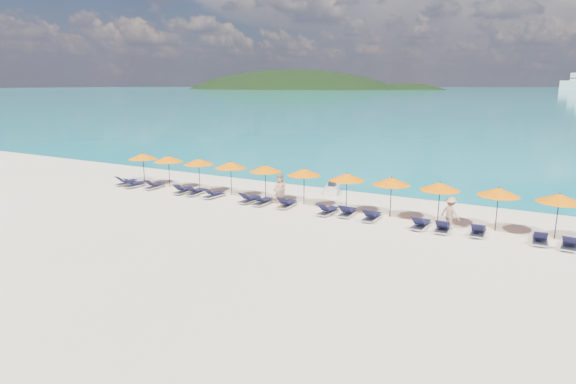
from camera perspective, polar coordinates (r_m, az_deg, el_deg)
The scene contains 36 objects.
ground at distance 25.20m, azimuth -3.35°, elevation -3.98°, with size 1400.00×1400.00×0.00m, color beige.
sea at distance 680.45m, azimuth 28.73°, elevation 10.60°, with size 1600.00×1300.00×0.01m, color #1FA9B2.
headland_main at distance 643.41m, azimuth 0.11°, elevation 8.71°, with size 374.00×242.00×126.50m.
headland_small at distance 604.24m, azimuth 13.72°, elevation 8.37°, with size 162.00×126.00×85.50m.
jetski at distance 32.78m, azimuth 5.28°, elevation 0.51°, with size 1.47×2.37×0.79m.
beachgoer_a at distance 29.26m, azimuth -0.97°, elevation 0.11°, with size 0.61×0.40×1.69m, color tan.
beachgoer_b at distance 29.27m, azimuth -0.97°, elevation 0.36°, with size 0.94×0.54×1.92m, color tan.
beachgoer_c at distance 25.76m, azimuth 18.68°, elevation -2.35°, with size 1.07×0.50×1.66m, color tan.
umbrella_0 at distance 36.97m, azimuth -16.82°, elevation 4.08°, with size 2.10×2.10×2.28m.
umbrella_1 at distance 35.17m, azimuth -13.99°, elevation 3.83°, with size 2.10×2.10×2.28m.
umbrella_2 at distance 33.47m, azimuth -10.53°, elevation 3.55°, with size 2.10×2.10×2.28m.
umbrella_3 at distance 31.80m, azimuth -6.81°, elevation 3.20°, with size 2.10×2.10×2.28m.
umbrella_4 at distance 30.28m, azimuth -2.71°, elevation 2.80°, with size 2.10×2.10×2.28m.
umbrella_5 at distance 29.05m, azimuth 1.93°, elevation 2.38°, with size 2.10×2.10×2.28m.
umbrella_6 at distance 27.72m, azimuth 6.99°, elevation 1.79°, with size 2.10×2.10×2.28m.
umbrella_7 at distance 26.88m, azimuth 12.18°, elevation 1.25°, with size 2.10×2.10×2.28m.
umbrella_8 at distance 26.20m, azimuth 17.57°, elevation 0.64°, with size 2.10×2.10×2.28m.
umbrella_9 at distance 25.91m, azimuth 23.71°, elevation 0.02°, with size 2.10×2.10×2.28m.
umbrella_10 at distance 25.76m, azimuth 29.48°, elevation -0.63°, with size 2.10×2.10×2.28m.
lounger_0 at distance 36.91m, azimuth -18.62°, elevation 1.13°, with size 0.78×1.75×0.66m.
lounger_1 at distance 35.94m, azimuth -17.70°, elevation 0.90°, with size 0.77×1.75×0.66m.
lounger_2 at distance 35.08m, azimuth -15.58°, elevation 0.75°, with size 0.72×1.73×0.66m.
lounger_3 at distance 33.09m, azimuth -12.36°, elevation 0.22°, with size 0.79×1.75×0.66m.
lounger_4 at distance 32.46m, azimuth -10.92°, elevation 0.05°, with size 0.78×1.75×0.66m.
lounger_5 at distance 31.48m, azimuth -8.81°, elevation -0.26°, with size 0.78×1.75×0.66m.
lounger_6 at distance 29.93m, azimuth -4.60°, elevation -0.83°, with size 0.76×1.75×0.66m.
lounger_7 at distance 29.32m, azimuth -3.03°, elevation -1.09°, with size 0.64×1.71×0.66m.
lounger_8 at distance 28.66m, azimuth -0.16°, elevation -1.40°, with size 0.71×1.73×0.66m.
lounger_9 at distance 27.23m, azimuth 4.74°, elevation -2.21°, with size 0.78×1.75×0.66m.
lounger_10 at distance 27.07m, azimuth 7.06°, elevation -2.35°, with size 0.68×1.72×0.66m.
lounger_11 at distance 26.38m, azimuth 9.88°, elevation -2.85°, with size 0.65×1.71×0.66m.
lounger_12 at distance 25.50m, azimuth 15.46°, elevation -3.67°, with size 0.75×1.74×0.66m.
lounger_13 at distance 25.28m, azimuth 17.89°, elevation -3.98°, with size 0.70×1.73×0.66m.
lounger_14 at distance 25.25m, azimuth 21.61°, elevation -4.28°, with size 0.67×1.72×0.66m.
lounger_15 at distance 25.20m, azimuth 27.71°, elevation -4.90°, with size 0.69×1.73×0.66m.
lounger_16 at distance 25.08m, azimuth 30.43°, elevation -5.28°, with size 0.79×1.76×0.66m.
Camera 1 is at (13.07, -20.29, 7.24)m, focal length 30.00 mm.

